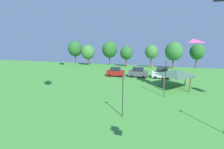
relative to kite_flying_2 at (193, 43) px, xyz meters
name	(u,v)px	position (x,y,z in m)	size (l,w,h in m)	color
kite_flying_2	(193,43)	(0.00, 0.00, 0.00)	(2.86, 2.29, 0.72)	#E54C93
parked_car_leftmost	(116,72)	(-16.25, 4.25, -7.46)	(4.33, 2.11, 2.24)	maroon
parked_car_second_from_left	(138,72)	(-10.71, 4.69, -7.38)	(4.66, 2.22, 2.41)	#4C5156
parked_car_third_from_left	(162,73)	(-5.17, 4.68, -7.35)	(4.59, 2.10, 2.48)	silver
park_pavilion	(176,72)	(-2.91, -2.14, -5.49)	(5.93, 6.12, 3.60)	brown
light_post_0	(123,95)	(-10.90, -16.75, -5.56)	(0.36, 0.20, 5.24)	#2D2D33
light_post_2	(165,77)	(-5.28, -8.09, -5.07)	(0.36, 0.20, 6.21)	#2D2D33
treeline_tree_0	(75,49)	(-34.06, 19.85, -3.43)	(4.88, 4.88, 7.84)	brown
treeline_tree_1	(88,52)	(-28.40, 17.37, -4.21)	(4.40, 4.40, 6.79)	brown
treeline_tree_2	(110,50)	(-21.57, 19.62, -3.43)	(4.99, 4.99, 7.90)	brown
treeline_tree_3	(126,53)	(-15.62, 17.59, -4.17)	(3.92, 3.92, 6.58)	brown
treeline_tree_4	(151,52)	(-7.92, 17.86, -3.71)	(3.89, 3.89, 7.02)	brown
treeline_tree_5	(174,51)	(-1.43, 17.43, -3.33)	(5.08, 5.08, 8.05)	brown
treeline_tree_6	(197,52)	(5.64, 20.26, -3.59)	(4.36, 4.36, 7.39)	brown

